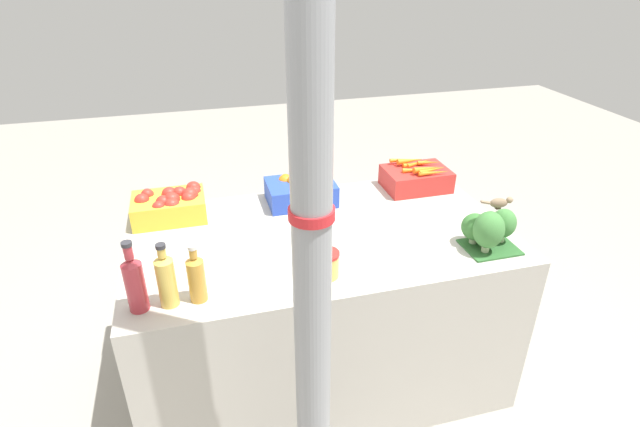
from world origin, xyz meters
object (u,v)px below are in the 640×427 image
object	(u,v)px
sparrow_bird	(500,203)
pickle_jar	(326,264)
broccoli_pile	(489,228)
juice_bottle_ruby	(135,282)
orange_crate	(302,189)
apple_crate	(171,204)
juice_bottle_amber	(196,277)
support_pole	(312,229)
juice_bottle_golden	(166,279)
carrot_crate	(416,177)

from	to	relation	value
sparrow_bird	pickle_jar	bearing A→B (deg)	-167.70
broccoli_pile	juice_bottle_ruby	distance (m)	1.40
orange_crate	sparrow_bird	xyz separation A→B (m)	(0.67, -0.65, 0.15)
apple_crate	broccoli_pile	bearing A→B (deg)	-25.89
juice_bottle_amber	juice_bottle_ruby	bearing A→B (deg)	180.00
juice_bottle_ruby	juice_bottle_amber	bearing A→B (deg)	0.00
support_pole	juice_bottle_ruby	size ratio (longest dim) A/B	9.48
support_pole	juice_bottle_golden	bearing A→B (deg)	136.18
orange_crate	sparrow_bird	world-z (taller)	sparrow_bird
juice_bottle_amber	orange_crate	bearing A→B (deg)	51.23
apple_crate	orange_crate	size ratio (longest dim) A/B	1.00
pickle_jar	carrot_crate	bearing A→B (deg)	43.73
broccoli_pile	orange_crate	bearing A→B (deg)	136.07
apple_crate	juice_bottle_golden	xyz separation A→B (m)	(-0.01, -0.67, 0.04)
juice_bottle_golden	pickle_jar	bearing A→B (deg)	2.11
apple_crate	orange_crate	bearing A→B (deg)	0.70
support_pole	carrot_crate	world-z (taller)	support_pole
juice_bottle_ruby	juice_bottle_golden	size ratio (longest dim) A/B	1.10
orange_crate	pickle_jar	distance (m)	0.66
orange_crate	juice_bottle_amber	size ratio (longest dim) A/B	1.44
support_pole	juice_bottle_golden	size ratio (longest dim) A/B	10.43
apple_crate	juice_bottle_ruby	bearing A→B (deg)	-100.10
orange_crate	juice_bottle_golden	distance (m)	0.93
sparrow_bird	support_pole	bearing A→B (deg)	-142.32
juice_bottle_ruby	pickle_jar	world-z (taller)	juice_bottle_ruby
orange_crate	juice_bottle_amber	bearing A→B (deg)	-128.77
broccoli_pile	juice_bottle_amber	bearing A→B (deg)	-177.89
support_pole	juice_bottle_amber	xyz separation A→B (m)	(-0.32, 0.41, -0.38)
broccoli_pile	juice_bottle_ruby	world-z (taller)	juice_bottle_ruby
support_pole	orange_crate	size ratio (longest dim) A/B	7.90
carrot_crate	juice_bottle_golden	xyz separation A→B (m)	(-1.26, -0.67, 0.05)
support_pole	carrot_crate	xyz separation A→B (m)	(0.84, 1.07, -0.41)
carrot_crate	juice_bottle_golden	world-z (taller)	juice_bottle_golden
apple_crate	juice_bottle_amber	world-z (taller)	juice_bottle_amber
support_pole	juice_bottle_amber	bearing A→B (deg)	128.36
pickle_jar	apple_crate	bearing A→B (deg)	131.49
juice_bottle_ruby	juice_bottle_golden	bearing A→B (deg)	0.00
juice_bottle_amber	pickle_jar	world-z (taller)	juice_bottle_amber
support_pole	juice_bottle_golden	world-z (taller)	support_pole
pickle_jar	sparrow_bird	xyz separation A→B (m)	(0.73, 0.01, 0.16)
orange_crate	broccoli_pile	distance (m)	0.91
orange_crate	juice_bottle_ruby	world-z (taller)	juice_bottle_ruby
support_pole	pickle_jar	world-z (taller)	support_pole
juice_bottle_golden	juice_bottle_amber	size ratio (longest dim) A/B	1.09
apple_crate	orange_crate	distance (m)	0.63
broccoli_pile	carrot_crate	bearing A→B (deg)	93.33
juice_bottle_amber	sparrow_bird	size ratio (longest dim) A/B	1.70
apple_crate	sparrow_bird	xyz separation A→B (m)	(1.30, -0.64, 0.15)
support_pole	juice_bottle_ruby	xyz separation A→B (m)	(-0.53, 0.41, -0.36)
support_pole	broccoli_pile	bearing A→B (deg)	27.22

